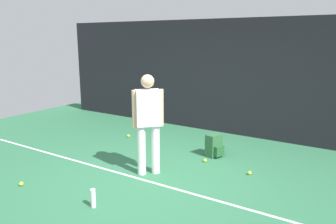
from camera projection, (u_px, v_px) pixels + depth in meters
ground_plane at (155, 173)px, 5.74m from camera, size 12.00×12.00×0.00m
back_fence at (227, 77)px, 7.90m from camera, size 10.00×0.10×2.72m
court_line at (143, 180)px, 5.45m from camera, size 9.00×0.05×0.00m
tennis_player at (148, 119)px, 5.51m from camera, size 0.43×0.44×1.70m
backpack at (214, 146)px, 6.49m from camera, size 0.34×0.34×0.44m
tennis_ball_near_player at (250, 173)px, 5.64m from camera, size 0.07×0.07×0.07m
tennis_ball_by_fence at (205, 160)px, 6.22m from camera, size 0.07×0.07×0.07m
tennis_ball_mid_court at (128, 136)px, 7.78m from camera, size 0.07×0.07×0.07m
tennis_ball_far_left at (21, 184)px, 5.22m from camera, size 0.07×0.07×0.07m
water_bottle at (93, 198)px, 4.54m from camera, size 0.07×0.07×0.26m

